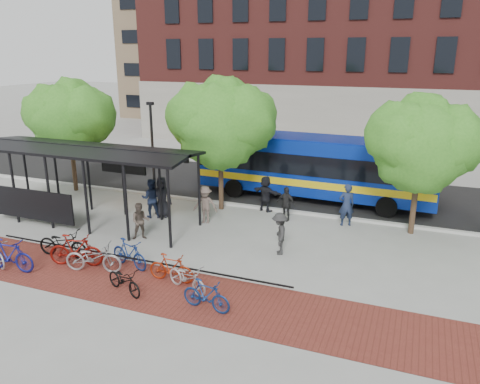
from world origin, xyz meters
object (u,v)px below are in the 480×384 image
(lamp_post_left, at_px, (153,148))
(pedestrian_8, at_px, (141,221))
(bike_3, at_px, (9,255))
(bike_6, at_px, (93,257))
(pedestrian_4, at_px, (286,204))
(pedestrian_5, at_px, (266,194))
(bike_10, at_px, (187,278))
(pedestrian_9, at_px, (280,234))
(pedestrian_3, at_px, (205,205))
(bike_11, at_px, (206,295))
(pedestrian_7, at_px, (346,205))
(bus, at_px, (314,164))
(bike_8, at_px, (124,280))
(bus_shelter, at_px, (83,158))
(pedestrian_2, at_px, (151,198))
(bike_7, at_px, (129,254))
(pedestrian_0, at_px, (162,197))
(bike_5, at_px, (76,250))
(tree_c, at_px, (423,141))
(tree_b, at_px, (222,120))
(bike_9, at_px, (171,268))
(tree_a, at_px, (70,115))
(bike_4, at_px, (63,243))

(lamp_post_left, xyz_separation_m, pedestrian_8, (2.40, -5.10, -1.95))
(bike_3, relative_size, bike_6, 0.98)
(pedestrian_4, relative_size, pedestrian_5, 0.91)
(bike_10, distance_m, pedestrian_9, 4.42)
(pedestrian_3, bearing_deg, bike_11, -73.95)
(pedestrian_7, bearing_deg, pedestrian_3, -5.59)
(bus, xyz_separation_m, bike_8, (-3.51, -12.14, -1.48))
(bus_shelter, xyz_separation_m, pedestrian_2, (2.51, 1.50, -2.06))
(bike_3, relative_size, pedestrian_8, 1.29)
(lamp_post_left, xyz_separation_m, pedestrian_3, (4.11, -2.37, -1.87))
(bike_3, bearing_deg, bike_10, -86.19)
(pedestrian_4, bearing_deg, bike_11, -77.39)
(bike_7, distance_m, pedestrian_9, 5.72)
(bike_6, xyz_separation_m, pedestrian_0, (-0.65, 5.96, 0.43))
(pedestrian_2, height_order, pedestrian_5, pedestrian_2)
(bike_7, bearing_deg, bike_11, -97.19)
(bus_shelter, xyz_separation_m, pedestrian_7, (11.31, 3.70, -2.02))
(pedestrian_0, bearing_deg, bike_5, -115.88)
(bike_11, relative_size, pedestrian_8, 1.05)
(tree_c, height_order, pedestrian_9, tree_c)
(pedestrian_9, bearing_deg, pedestrian_0, -127.65)
(tree_b, height_order, bike_6, tree_b)
(pedestrian_5, bearing_deg, bike_9, 103.27)
(bike_10, xyz_separation_m, pedestrian_2, (-4.87, 5.77, 0.47))
(bus_shelter, relative_size, tree_a, 1.72)
(lamp_post_left, bearing_deg, bike_8, -64.53)
(bus, distance_m, bike_3, 14.88)
(bike_6, relative_size, bike_7, 1.16)
(bike_5, bearing_deg, bike_4, 50.09)
(tree_b, bearing_deg, pedestrian_2, -139.43)
(tree_c, height_order, bike_8, tree_c)
(tree_b, height_order, pedestrian_8, tree_b)
(tree_b, distance_m, bike_6, 9.11)
(bus_shelter, relative_size, pedestrian_0, 5.42)
(bike_3, xyz_separation_m, pedestrian_2, (1.76, 6.79, 0.32))
(bike_11, bearing_deg, bike_7, 73.71)
(bike_4, distance_m, bike_11, 6.93)
(bike_5, distance_m, pedestrian_9, 7.66)
(tree_c, height_order, pedestrian_2, tree_c)
(pedestrian_2, bearing_deg, pedestrian_5, -175.24)
(bike_10, bearing_deg, tree_b, 36.62)
(tree_a, distance_m, pedestrian_0, 7.77)
(bike_8, relative_size, pedestrian_7, 0.86)
(bike_5, bearing_deg, tree_c, -71.08)
(lamp_post_left, height_order, pedestrian_2, lamp_post_left)
(bike_11, relative_size, pedestrian_0, 0.85)
(tree_a, xyz_separation_m, bus, (12.80, 3.18, -2.32))
(pedestrian_4, bearing_deg, pedestrian_8, -125.76)
(bike_5, bearing_deg, bus_shelter, 18.03)
(bike_5, bearing_deg, bike_8, -126.06)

